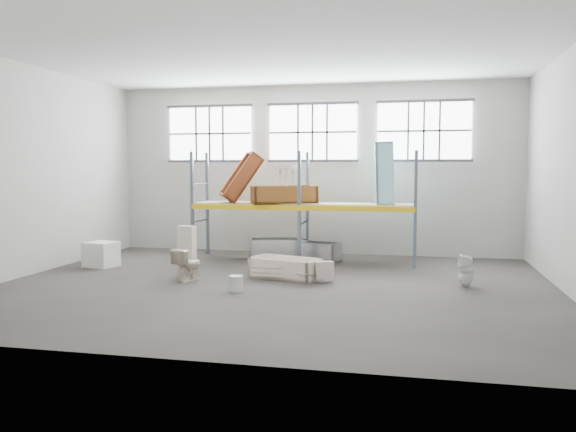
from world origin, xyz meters
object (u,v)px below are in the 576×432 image
(toilet_beige, at_px, (188,264))
(steel_tub_right, at_px, (315,251))
(cistern_tall, at_px, (187,251))
(steel_tub_left, at_px, (278,249))
(blue_tub_upright, at_px, (384,174))
(bathtub_beige, at_px, (286,268))
(carton_near, at_px, (101,254))
(bucket, at_px, (236,284))
(toilet_white, at_px, (466,271))
(rust_tub_flat, at_px, (284,195))

(toilet_beige, xyz_separation_m, steel_tub_right, (2.34, 3.43, -0.12))
(cistern_tall, relative_size, steel_tub_left, 0.75)
(toilet_beige, height_order, steel_tub_left, toilet_beige)
(toilet_beige, height_order, blue_tub_upright, blue_tub_upright)
(bathtub_beige, xyz_separation_m, cistern_tall, (-2.36, -0.15, 0.36))
(toilet_beige, distance_m, carton_near, 3.16)
(steel_tub_left, bearing_deg, blue_tub_upright, -0.37)
(cistern_tall, height_order, bucket, cistern_tall)
(cistern_tall, xyz_separation_m, steel_tub_right, (2.59, 2.87, -0.34))
(bathtub_beige, xyz_separation_m, steel_tub_right, (0.22, 2.71, 0.02))
(steel_tub_right, xyz_separation_m, bucket, (-0.91, -4.36, -0.09))
(steel_tub_left, height_order, carton_near, carton_near)
(toilet_white, bearing_deg, toilet_beige, -87.08)
(toilet_beige, relative_size, carton_near, 0.99)
(toilet_beige, bearing_deg, bathtub_beige, -143.11)
(bathtub_beige, height_order, blue_tub_upright, blue_tub_upright)
(carton_near, bearing_deg, toilet_beige, -23.40)
(bathtub_beige, distance_m, toilet_white, 4.01)
(blue_tub_upright, bearing_deg, carton_near, -163.16)
(rust_tub_flat, bearing_deg, steel_tub_right, 15.69)
(bathtub_beige, height_order, toilet_beige, toilet_beige)
(toilet_beige, distance_m, steel_tub_left, 3.67)
(toilet_beige, bearing_deg, steel_tub_right, -106.11)
(rust_tub_flat, height_order, bucket, rust_tub_flat)
(cistern_tall, xyz_separation_m, steel_tub_left, (1.55, 2.86, -0.30))
(steel_tub_left, bearing_deg, steel_tub_right, 0.19)
(steel_tub_right, bearing_deg, steel_tub_left, -179.81)
(toilet_white, relative_size, blue_tub_upright, 0.42)
(toilet_white, bearing_deg, blue_tub_upright, -148.53)
(bathtub_beige, relative_size, blue_tub_upright, 0.96)
(toilet_white, xyz_separation_m, rust_tub_flat, (-4.60, 2.65, 1.47))
(bathtub_beige, distance_m, toilet_beige, 2.24)
(bucket, bearing_deg, carton_near, 153.28)
(bathtub_beige, relative_size, bucket, 4.87)
(toilet_white, distance_m, blue_tub_upright, 3.99)
(toilet_beige, bearing_deg, bucket, 165.34)
(steel_tub_left, distance_m, carton_near, 4.73)
(cistern_tall, xyz_separation_m, blue_tub_upright, (4.47, 2.84, 1.80))
(cistern_tall, height_order, toilet_white, cistern_tall)
(cistern_tall, height_order, carton_near, cistern_tall)
(bathtub_beige, height_order, steel_tub_left, steel_tub_left)
(toilet_beige, bearing_deg, cistern_tall, -48.59)
(bucket, xyz_separation_m, carton_near, (-4.33, 2.18, 0.16))
(cistern_tall, xyz_separation_m, rust_tub_flat, (1.77, 2.64, 1.23))
(steel_tub_left, distance_m, rust_tub_flat, 1.56)
(blue_tub_upright, height_order, bucket, blue_tub_upright)
(toilet_white, relative_size, rust_tub_flat, 0.41)
(toilet_beige, height_order, bucket, toilet_beige)
(rust_tub_flat, relative_size, blue_tub_upright, 1.04)
(bathtub_beige, distance_m, steel_tub_right, 2.72)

